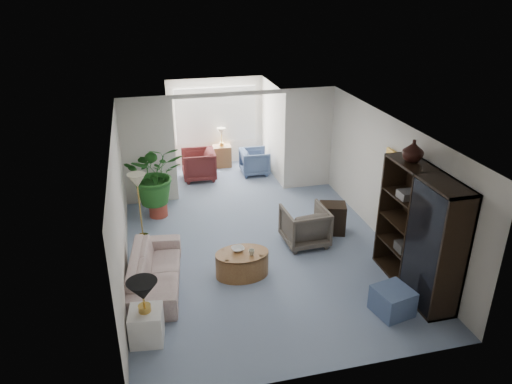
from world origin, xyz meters
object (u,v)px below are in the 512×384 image
object	(u,v)px
framed_picture	(395,164)
end_table	(147,325)
coffee_table	(242,264)
table_lamp	(143,291)
cabinet_urn	(413,151)
entertainment_cabinet	(419,232)
wingback_chair	(305,226)
sofa	(155,271)
sunroom_chair_blue	(255,162)
floor_lamp	(137,181)
coffee_bowl	(238,249)
sunroom_chair_maroon	(199,165)
plant_pot	(158,209)
sunroom_table	(222,156)
coffee_cup	(252,252)
ottoman	(392,301)
side_table_dark	(332,218)

from	to	relation	value
framed_picture	end_table	distance (m)	5.17
framed_picture	coffee_table	xyz separation A→B (m)	(-2.97, -0.35, -1.47)
table_lamp	cabinet_urn	size ratio (longest dim) A/B	1.22
entertainment_cabinet	wingback_chair	bearing A→B (deg)	125.64
sofa	wingback_chair	world-z (taller)	wingback_chair
wingback_chair	sunroom_chair_blue	distance (m)	3.82
floor_lamp	coffee_bowl	distance (m)	2.47
framed_picture	sofa	xyz separation A→B (m)	(-4.48, -0.32, -1.40)
coffee_table	end_table	bearing A→B (deg)	-142.33
framed_picture	sunroom_chair_maroon	size ratio (longest dim) A/B	0.59
plant_pot	sunroom_table	bearing A→B (deg)	54.33
coffee_cup	sunroom_chair_maroon	world-z (taller)	sunroom_chair_maroon
coffee_table	sunroom_table	distance (m)	5.40
sofa	end_table	distance (m)	1.37
sofa	table_lamp	distance (m)	1.48
sofa	sunroom_table	world-z (taller)	sofa
floor_lamp	coffee_table	bearing A→B (deg)	-47.02
entertainment_cabinet	floor_lamp	bearing A→B (deg)	147.40
sunroom_table	end_table	bearing A→B (deg)	-109.08
sofa	table_lamp	world-z (taller)	table_lamp
table_lamp	ottoman	world-z (taller)	table_lamp
coffee_table	sunroom_table	xyz separation A→B (m)	(0.61, 5.36, 0.07)
table_lamp	coffee_bowl	xyz separation A→B (m)	(1.65, 1.41, -0.39)
side_table_dark	plant_pot	distance (m)	3.80
coffee_cup	end_table	bearing A→B (deg)	-146.75
coffee_bowl	ottoman	distance (m)	2.72
wingback_chair	coffee_table	bearing A→B (deg)	26.38
end_table	ottoman	world-z (taller)	end_table
wingback_chair	coffee_cup	bearing A→B (deg)	32.24
floor_lamp	sunroom_chair_maroon	size ratio (longest dim) A/B	0.42
end_table	cabinet_urn	bearing A→B (deg)	10.02
sofa	ottoman	size ratio (longest dim) A/B	3.81
floor_lamp	coffee_table	distance (m)	2.66
end_table	side_table_dark	xyz separation A→B (m)	(3.84, 2.41, 0.06)
coffee_table	plant_pot	world-z (taller)	coffee_table
table_lamp	coffee_bowl	distance (m)	2.21
entertainment_cabinet	sunroom_chair_blue	size ratio (longest dim) A/B	2.87
end_table	sunroom_table	distance (m)	7.07
ottoman	wingback_chair	bearing A→B (deg)	104.78
coffee_cup	wingback_chair	world-z (taller)	wingback_chair
cabinet_urn	sunroom_chair_maroon	size ratio (longest dim) A/B	0.42
end_table	coffee_bowl	size ratio (longest dim) A/B	2.32
wingback_chair	side_table_dark	xyz separation A→B (m)	(0.70, 0.30, -0.07)
sunroom_chair_maroon	wingback_chair	bearing A→B (deg)	24.50
framed_picture	cabinet_urn	distance (m)	1.09
wingback_chair	plant_pot	bearing A→B (deg)	-37.39
framed_picture	end_table	world-z (taller)	framed_picture
floor_lamp	table_lamp	bearing A→B (deg)	-90.49
plant_pot	sofa	bearing A→B (deg)	-94.27
sunroom_chair_blue	sunroom_table	distance (m)	1.06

